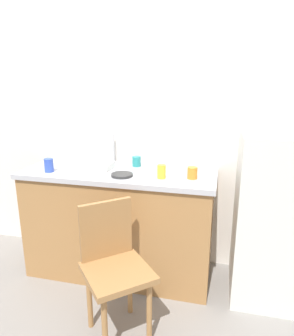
{
  "coord_description": "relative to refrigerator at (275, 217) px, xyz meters",
  "views": [
    {
      "loc": [
        0.68,
        -1.68,
        1.65
      ],
      "look_at": [
        0.13,
        0.6,
        0.98
      ],
      "focal_mm": 33.13,
      "sensor_mm": 36.0,
      "label": 1
    }
  ],
  "objects": [
    {
      "name": "ground_plane",
      "position": [
        -1.12,
        -0.64,
        -0.65
      ],
      "size": [
        8.0,
        8.0,
        0.0
      ],
      "primitive_type": "plane",
      "color": "gray"
    },
    {
      "name": "cup_orange",
      "position": [
        -0.63,
        -0.07,
        0.33
      ],
      "size": [
        0.08,
        0.08,
        0.09
      ],
      "primitive_type": "cylinder",
      "color": "orange",
      "rests_on": "countertop"
    },
    {
      "name": "cup_teal",
      "position": [
        -1.13,
        0.16,
        0.33
      ],
      "size": [
        0.07,
        0.07,
        0.09
      ],
      "primitive_type": "cylinder",
      "color": "teal",
      "rests_on": "countertop"
    },
    {
      "name": "back_wall",
      "position": [
        -1.12,
        0.36,
        0.61
      ],
      "size": [
        4.8,
        0.1,
        2.51
      ],
      "primitive_type": "cube",
      "color": "white",
      "rests_on": "ground_plane"
    },
    {
      "name": "dish_tray",
      "position": [
        -1.45,
        0.02,
        0.31
      ],
      "size": [
        0.28,
        0.2,
        0.05
      ],
      "primitive_type": "cube",
      "color": "white",
      "rests_on": "countertop"
    },
    {
      "name": "faucet",
      "position": [
        -1.38,
        0.26,
        0.41
      ],
      "size": [
        0.02,
        0.02,
        0.25
      ],
      "primitive_type": "cylinder",
      "color": "#B7B7BC",
      "rests_on": "countertop"
    },
    {
      "name": "cup_blue",
      "position": [
        -1.78,
        -0.17,
        0.34
      ],
      "size": [
        0.07,
        0.07,
        0.11
      ],
      "primitive_type": "cylinder",
      "color": "blue",
      "rests_on": "countertop"
    },
    {
      "name": "countertop",
      "position": [
        -1.24,
        0.01,
        0.27
      ],
      "size": [
        1.59,
        0.64,
        0.04
      ],
      "primitive_type": "cube",
      "color": "#B7B7BC",
      "rests_on": "cabinet_base"
    },
    {
      "name": "refrigerator",
      "position": [
        0.0,
        0.0,
        0.0
      ],
      "size": [
        0.59,
        0.61,
        1.3
      ],
      "primitive_type": "cube",
      "color": "silver",
      "rests_on": "ground_plane"
    },
    {
      "name": "cup_yellow",
      "position": [
        -0.86,
        -0.12,
        0.34
      ],
      "size": [
        0.07,
        0.07,
        0.1
      ],
      "primitive_type": "cylinder",
      "color": "yellow",
      "rests_on": "countertop"
    },
    {
      "name": "chair",
      "position": [
        -1.06,
        -0.66,
        -0.15
      ],
      "size": [
        0.56,
        0.56,
        0.89
      ],
      "rotation": [
        0.0,
        0.0,
        0.72
      ],
      "color": "#A87542",
      "rests_on": "ground_plane"
    },
    {
      "name": "cabinet_base",
      "position": [
        -1.24,
        0.01,
        -0.2
      ],
      "size": [
        1.55,
        0.6,
        0.89
      ],
      "primitive_type": "cube",
      "color": "#A87542",
      "rests_on": "ground_plane"
    },
    {
      "name": "hotplate",
      "position": [
        -1.17,
        -0.14,
        0.3
      ],
      "size": [
        0.17,
        0.17,
        0.02
      ],
      "primitive_type": "cylinder",
      "color": "#2D2D2D",
      "rests_on": "countertop"
    }
  ]
}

